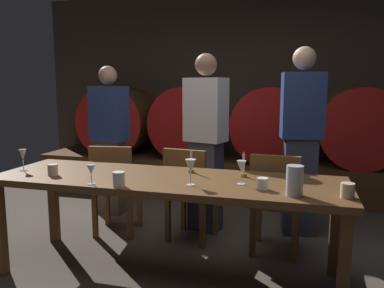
{
  "coord_description": "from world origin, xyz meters",
  "views": [
    {
      "loc": [
        0.91,
        -2.55,
        1.43
      ],
      "look_at": [
        0.16,
        0.12,
        1.01
      ],
      "focal_mm": 36.32,
      "sensor_mm": 36.0,
      "label": 1
    }
  ],
  "objects": [
    {
      "name": "wine_barrel_far_right",
      "position": [
        1.6,
        2.56,
        0.93
      ],
      "size": [
        0.96,
        0.86,
        0.96
      ],
      "color": "brown",
      "rests_on": "barrel_shelf"
    },
    {
      "name": "cup_far_left",
      "position": [
        -0.87,
        -0.08,
        0.8
      ],
      "size": [
        0.07,
        0.07,
        0.09
      ],
      "primitive_type": "cylinder",
      "color": "beige",
      "rests_on": "dining_table"
    },
    {
      "name": "wine_glass_far_right",
      "position": [
        0.54,
        0.04,
        0.88
      ],
      "size": [
        0.07,
        0.07,
        0.17
      ],
      "color": "white",
      "rests_on": "dining_table"
    },
    {
      "name": "guest_center",
      "position": [
        0.03,
        1.09,
        0.89
      ],
      "size": [
        0.43,
        0.33,
        1.73
      ],
      "rotation": [
        0.0,
        0.0,
        2.86
      ],
      "color": "#33384C",
      "rests_on": "ground"
    },
    {
      "name": "chair_right",
      "position": [
        0.74,
        0.67,
        0.49
      ],
      "size": [
        0.42,
        0.42,
        0.88
      ],
      "rotation": [
        0.0,
        0.0,
        3.09
      ],
      "color": "brown",
      "rests_on": "ground"
    },
    {
      "name": "wine_barrel_center_right",
      "position": [
        0.55,
        2.56,
        0.93
      ],
      "size": [
        0.96,
        0.86,
        0.96
      ],
      "color": "brown",
      "rests_on": "barrel_shelf"
    },
    {
      "name": "back_wall",
      "position": [
        0.0,
        3.11,
        1.37
      ],
      "size": [
        5.87,
        0.24,
        2.74
      ],
      "primitive_type": "cube",
      "color": "#473A2D",
      "rests_on": "ground"
    },
    {
      "name": "guest_left",
      "position": [
        -1.12,
        1.31,
        0.84
      ],
      "size": [
        0.4,
        0.28,
        1.64
      ],
      "rotation": [
        0.0,
        0.0,
        3.04
      ],
      "color": "brown",
      "rests_on": "ground"
    },
    {
      "name": "barrel_shelf",
      "position": [
        0.0,
        2.56,
        0.23
      ],
      "size": [
        5.28,
        0.9,
        0.46
      ],
      "primitive_type": "cube",
      "color": "brown",
      "rests_on": "ground"
    },
    {
      "name": "pitcher",
      "position": [
        0.89,
        -0.15,
        0.85
      ],
      "size": [
        0.1,
        0.1,
        0.19
      ],
      "color": "silver",
      "rests_on": "dining_table"
    },
    {
      "name": "cup_center_right",
      "position": [
        0.69,
        -0.05,
        0.8
      ],
      "size": [
        0.08,
        0.08,
        0.08
      ],
      "primitive_type": "cylinder",
      "color": "white",
      "rests_on": "dining_table"
    },
    {
      "name": "chair_center",
      "position": [
        -0.04,
        0.74,
        0.49
      ],
      "size": [
        0.45,
        0.45,
        0.88
      ],
      "rotation": [
        0.0,
        0.0,
        3.01
      ],
      "color": "brown",
      "rests_on": "ground"
    },
    {
      "name": "candle_left",
      "position": [
        0.11,
        0.3,
        0.81
      ],
      "size": [
        0.05,
        0.05,
        0.19
      ],
      "color": "olive",
      "rests_on": "dining_table"
    },
    {
      "name": "ground_plane",
      "position": [
        0.0,
        0.0,
        0.0
      ],
      "size": [
        7.63,
        7.63,
        0.0
      ],
      "primitive_type": "plane",
      "color": "#4C443A"
    },
    {
      "name": "candle_right",
      "position": [
        0.52,
        0.26,
        0.81
      ],
      "size": [
        0.05,
        0.05,
        0.19
      ],
      "color": "olive",
      "rests_on": "dining_table"
    },
    {
      "name": "guest_right",
      "position": [
        0.93,
        1.23,
        0.92
      ],
      "size": [
        0.41,
        0.3,
        1.79
      ],
      "rotation": [
        0.0,
        0.0,
        3.31
      ],
      "color": "#33384C",
      "rests_on": "ground"
    },
    {
      "name": "wine_glass_far_left",
      "position": [
        -1.19,
        -0.0,
        0.88
      ],
      "size": [
        0.06,
        0.06,
        0.17
      ],
      "color": "silver",
      "rests_on": "dining_table"
    },
    {
      "name": "chair_left",
      "position": [
        -0.77,
        0.72,
        0.49
      ],
      "size": [
        0.45,
        0.45,
        0.88
      ],
      "rotation": [
        0.0,
        0.0,
        3.29
      ],
      "color": "brown",
      "rests_on": "ground"
    },
    {
      "name": "wine_barrel_far_left",
      "position": [
        -1.58,
        2.56,
        0.93
      ],
      "size": [
        0.96,
        0.86,
        0.96
      ],
      "color": "#513319",
      "rests_on": "barrel_shelf"
    },
    {
      "name": "wine_glass_center_left",
      "position": [
        -0.45,
        -0.24,
        0.86
      ],
      "size": [
        0.06,
        0.06,
        0.14
      ],
      "color": "silver",
      "rests_on": "dining_table"
    },
    {
      "name": "cup_far_right",
      "position": [
        1.2,
        -0.11,
        0.81
      ],
      "size": [
        0.08,
        0.08,
        0.09
      ],
      "primitive_type": "cylinder",
      "color": "beige",
      "rests_on": "dining_table"
    },
    {
      "name": "cup_center_left",
      "position": [
        -0.24,
        -0.25,
        0.81
      ],
      "size": [
        0.08,
        0.08,
        0.1
      ],
      "primitive_type": "cylinder",
      "color": "white",
      "rests_on": "dining_table"
    },
    {
      "name": "dining_table",
      "position": [
        -0.02,
        0.09,
        0.69
      ],
      "size": [
        2.59,
        0.78,
        0.76
      ],
      "color": "brown",
      "rests_on": "ground"
    },
    {
      "name": "wine_barrel_center_left",
      "position": [
        -0.52,
        2.56,
        0.93
      ],
      "size": [
        0.96,
        0.86,
        0.96
      ],
      "color": "brown",
      "rests_on": "barrel_shelf"
    },
    {
      "name": "wine_glass_center_right",
      "position": [
        0.21,
        -0.08,
        0.89
      ],
      "size": [
        0.07,
        0.07,
        0.18
      ],
      "color": "white",
      "rests_on": "dining_table"
    }
  ]
}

